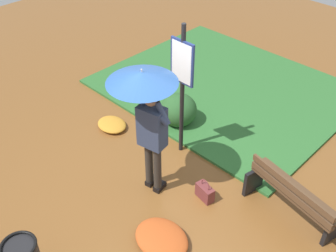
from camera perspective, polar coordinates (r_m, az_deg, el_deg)
The scene contains 9 objects.
ground_plane at distance 6.23m, azimuth -0.22°, elevation -9.66°, with size 18.00×18.00×0.00m, color brown.
grass_verge at distance 8.66m, azimuth 7.98°, elevation 5.46°, with size 4.80×4.00×0.05m.
person_with_umbrella at distance 5.38m, azimuth -3.04°, elevation 3.33°, with size 0.96×0.96×2.04m.
info_sign_post at distance 6.15m, azimuth 2.01°, elevation 6.91°, with size 0.44×0.07×2.30m.
handbag at distance 6.12m, azimuth 5.23°, elevation -9.27°, with size 0.32×0.19×0.37m.
park_bench at distance 5.92m, azimuth 17.11°, elevation -9.43°, with size 1.41×0.64×0.75m.
shrub_cluster at distance 7.44m, azimuth 1.36°, elevation 2.35°, with size 0.75×0.68×0.61m.
leaf_pile_near_person at distance 5.61m, azimuth -0.91°, elevation -15.62°, with size 0.79×0.63×0.17m.
leaf_pile_by_bench at distance 7.51m, azimuth -7.93°, elevation 0.21°, with size 0.59×0.47×0.13m.
Camera 1 is at (-2.98, 3.01, 4.58)m, focal length 43.14 mm.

